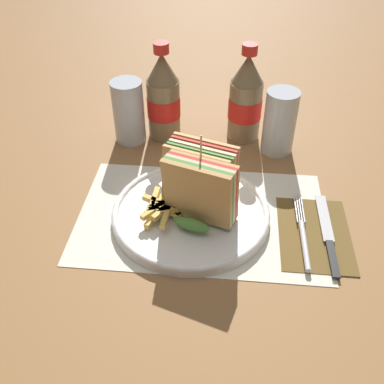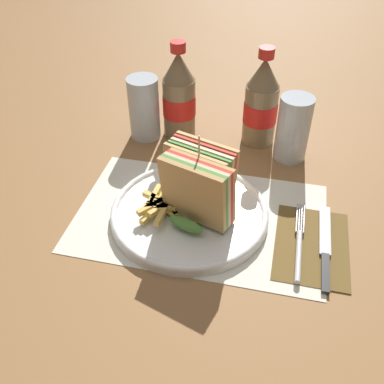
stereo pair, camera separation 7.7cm
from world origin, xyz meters
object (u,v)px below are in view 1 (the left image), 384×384
at_px(club_sandwich, 200,185).
at_px(knife, 328,234).
at_px(coke_bottle_far, 246,100).
at_px(glass_near, 279,126).
at_px(coke_bottle_near, 163,98).
at_px(glass_far, 129,116).
at_px(plate_main, 191,213).
at_px(fork, 303,237).

xyz_separation_m(club_sandwich, knife, (0.21, -0.02, -0.07)).
height_order(coke_bottle_far, glass_near, coke_bottle_far).
height_order(knife, coke_bottle_near, coke_bottle_near).
relative_size(coke_bottle_near, glass_near, 1.55).
bearing_deg(coke_bottle_far, club_sandwich, -104.83).
bearing_deg(coke_bottle_near, glass_far, -161.40).
height_order(plate_main, knife, plate_main).
bearing_deg(knife, fork, -160.73).
bearing_deg(club_sandwich, fork, -12.22).
xyz_separation_m(coke_bottle_far, glass_far, (-0.24, -0.03, -0.03)).
height_order(fork, glass_far, glass_far).
distance_m(plate_main, knife, 0.23).
distance_m(coke_bottle_near, glass_far, 0.08).
distance_m(knife, coke_bottle_far, 0.33).
bearing_deg(plate_main, fork, -11.81).
height_order(coke_bottle_near, coke_bottle_far, same).
xyz_separation_m(plate_main, club_sandwich, (0.02, -0.00, 0.06)).
xyz_separation_m(knife, glass_far, (-0.38, 0.26, 0.05)).
xyz_separation_m(plate_main, fork, (0.19, -0.04, -0.00)).
xyz_separation_m(club_sandwich, fork, (0.17, -0.04, -0.07)).
xyz_separation_m(fork, coke_bottle_far, (-0.10, 0.31, 0.08)).
distance_m(coke_bottle_near, glass_near, 0.24).
height_order(plate_main, fork, plate_main).
height_order(club_sandwich, coke_bottle_near, coke_bottle_near).
xyz_separation_m(knife, coke_bottle_near, (-0.31, 0.28, 0.08)).
xyz_separation_m(club_sandwich, coke_bottle_near, (-0.10, 0.26, 0.01)).
height_order(coke_bottle_near, glass_near, coke_bottle_near).
bearing_deg(glass_near, glass_far, 177.86).
bearing_deg(glass_far, knife, -34.12).
height_order(fork, coke_bottle_near, coke_bottle_near).
bearing_deg(glass_far, glass_near, -2.14).
bearing_deg(plate_main, coke_bottle_near, 107.71).
relative_size(coke_bottle_far, glass_near, 1.55).
xyz_separation_m(knife, coke_bottle_far, (-0.14, 0.29, 0.08)).
distance_m(plate_main, fork, 0.19).
height_order(club_sandwich, glass_far, club_sandwich).
xyz_separation_m(plate_main, glass_near, (0.16, 0.22, 0.05)).
height_order(plate_main, glass_near, glass_near).
bearing_deg(coke_bottle_near, coke_bottle_far, 3.36).
bearing_deg(glass_far, fork, -38.76).
distance_m(plate_main, coke_bottle_near, 0.28).
distance_m(coke_bottle_near, coke_bottle_far, 0.17).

